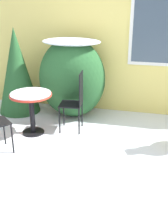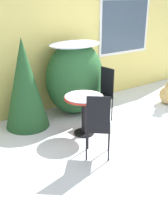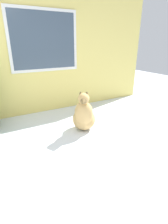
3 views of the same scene
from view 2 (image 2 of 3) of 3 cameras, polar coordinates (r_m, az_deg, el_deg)
The scene contains 7 objects.
ground_plane at distance 5.11m, azimuth 13.88°, elevation -4.72°, with size 16.00×16.00×0.00m, color silver.
house_wall at distance 6.26m, azimuth -0.05°, elevation 15.88°, with size 8.00×0.10×3.08m.
shrub_left at distance 5.68m, azimuth -1.83°, elevation 7.22°, with size 1.25×0.90×1.48m.
evergreen_bush at distance 5.15m, azimuth -11.95°, elevation 5.57°, with size 0.81×0.81×1.64m.
patio_table at distance 4.82m, azimuth 0.00°, elevation 1.52°, with size 0.68×0.68×0.71m.
patio_chair_near_table at distance 5.42m, azimuth 3.94°, elevation 3.93°, with size 0.40×0.40×1.03m.
patio_chair_far_side at distance 4.09m, azimuth 2.90°, elevation -2.56°, with size 0.52×0.52×1.03m.
Camera 2 is at (-3.55, -2.85, 2.32)m, focal length 45.00 mm.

